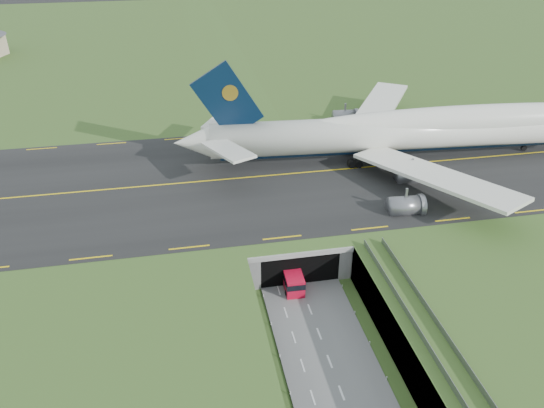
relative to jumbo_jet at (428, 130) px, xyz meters
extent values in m
plane|color=#3E5823|center=(-32.16, -35.84, -11.70)|extent=(900.00, 900.00, 0.00)
cube|color=gray|center=(-32.16, -35.84, -8.70)|extent=(800.00, 800.00, 6.00)
cube|color=slate|center=(-32.16, -43.34, -11.60)|extent=(12.00, 75.00, 0.20)
cube|color=black|center=(-32.16, -2.84, -5.61)|extent=(800.00, 44.00, 0.18)
cube|color=gray|center=(-32.16, -16.84, -6.20)|extent=(16.00, 22.00, 1.00)
cube|color=gray|center=(-39.16, -16.84, -8.70)|extent=(2.00, 22.00, 6.00)
cube|color=gray|center=(-25.16, -16.84, -8.70)|extent=(2.00, 22.00, 6.00)
cube|color=black|center=(-32.16, -21.84, -9.20)|extent=(12.00, 12.00, 5.00)
cube|color=#A8A8A3|center=(-32.16, -27.89, -6.10)|extent=(17.00, 0.50, 0.80)
cube|color=#A8A8A3|center=(-21.16, -54.34, -5.90)|extent=(3.00, 53.00, 0.50)
cube|color=gray|center=(-22.56, -54.34, -5.15)|extent=(0.06, 53.00, 1.00)
cube|color=gray|center=(-19.76, -54.34, -5.15)|extent=(0.06, 53.00, 1.00)
cylinder|color=#A8A8A3|center=(-21.16, -51.84, -8.90)|extent=(0.90, 0.90, 5.60)
cylinder|color=#A8A8A3|center=(-21.16, -39.84, -8.90)|extent=(0.90, 0.90, 5.60)
cylinder|color=white|center=(-7.23, 0.51, -0.32)|extent=(70.95, 11.63, 6.65)
cone|color=white|center=(-45.58, 3.23, -0.32)|extent=(7.70, 6.82, 6.32)
ellipsoid|color=white|center=(11.80, -0.84, 1.18)|extent=(79.71, 11.72, 6.98)
cylinder|color=black|center=(-7.23, 0.51, -2.91)|extent=(67.16, 7.53, 2.79)
cube|color=white|center=(-3.98, 16.95, -1.36)|extent=(23.46, 29.87, 2.80)
cube|color=white|center=(-38.81, 10.56, 1.24)|extent=(10.03, 12.18, 1.07)
cube|color=white|center=(-6.33, -16.22, -1.36)|extent=(20.17, 31.18, 2.80)
cube|color=white|center=(-39.91, -4.99, 1.24)|extent=(8.92, 12.35, 1.07)
cube|color=black|center=(-38.84, 2.75, 7.47)|extent=(13.23, 1.56, 14.70)
cylinder|color=gold|center=(-38.33, 2.71, 9.03)|extent=(2.95, 0.93, 2.91)
cylinder|color=slate|center=(-5.78, 10.31, -4.58)|extent=(5.63, 3.80, 3.43)
cylinder|color=slate|center=(-9.91, 21.54, -4.58)|extent=(5.63, 3.80, 3.43)
cylinder|color=slate|center=(-7.18, -9.39, -4.58)|extent=(5.63, 3.80, 3.43)
cylinder|color=slate|center=(-12.84, -19.92, -4.58)|extent=(5.63, 3.80, 3.43)
cylinder|color=black|center=(20.96, -1.49, -4.94)|extent=(1.18, 0.60, 1.14)
cube|color=black|center=(-11.89, 0.84, -4.79)|extent=(6.73, 7.70, 1.45)
cube|color=red|center=(-33.46, -27.73, -10.08)|extent=(2.86, 7.17, 2.84)
cube|color=black|center=(-33.46, -27.73, -9.51)|extent=(2.92, 7.27, 0.95)
cube|color=black|center=(-33.46, -27.73, -11.26)|extent=(2.65, 6.70, 0.47)
cylinder|color=black|center=(-34.76, -30.06, -11.18)|extent=(0.36, 0.86, 0.85)
cylinder|color=black|center=(-34.62, -25.33, -11.18)|extent=(0.36, 0.86, 0.85)
cylinder|color=black|center=(-32.29, -30.13, -11.18)|extent=(0.36, 0.86, 0.85)
cylinder|color=black|center=(-32.16, -25.40, -11.18)|extent=(0.36, 0.86, 0.85)
camera|label=1|loc=(-48.33, -89.62, 38.78)|focal=35.00mm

